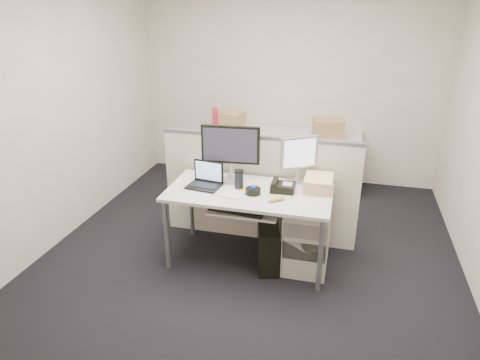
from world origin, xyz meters
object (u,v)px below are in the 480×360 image
(desk, at_px, (249,197))
(desk_phone, at_px, (283,187))
(monitor_main, at_px, (231,154))
(laptop, at_px, (204,176))

(desk, distance_m, desk_phone, 0.33)
(monitor_main, height_order, laptop, monitor_main)
(laptop, bearing_deg, desk_phone, 15.16)
(monitor_main, height_order, desk_phone, monitor_main)
(desk, bearing_deg, monitor_main, 141.15)
(desk, height_order, laptop, laptop)
(desk, relative_size, desk_phone, 6.94)
(monitor_main, distance_m, desk_phone, 0.59)
(laptop, relative_size, desk_phone, 1.38)
(monitor_main, bearing_deg, desk, -43.87)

